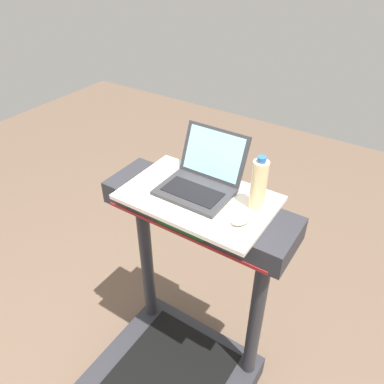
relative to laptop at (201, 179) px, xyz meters
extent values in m
cylinder|color=#28282D|center=(-0.32, -0.06, -0.63)|extent=(0.07, 0.07, 0.91)
cylinder|color=#28282D|center=(0.36, -0.06, -0.63)|extent=(0.07, 0.07, 0.91)
cube|color=#28282D|center=(0.02, -0.06, -0.12)|extent=(0.90, 0.28, 0.11)
cube|color=#0C3F19|center=(0.02, -0.20, -0.12)|extent=(0.24, 0.01, 0.06)
cube|color=maroon|center=(0.02, -0.20, -0.17)|extent=(0.81, 0.00, 0.02)
cube|color=beige|center=(0.02, -0.06, -0.06)|extent=(0.66, 0.42, 0.02)
cube|color=#2D2D30|center=(0.00, -0.05, -0.04)|extent=(0.31, 0.23, 0.02)
cube|color=black|center=(0.00, -0.07, -0.03)|extent=(0.26, 0.13, 0.00)
cube|color=#2D2D30|center=(0.00, 0.11, 0.08)|extent=(0.31, 0.09, 0.22)
cube|color=#8CCCF2|center=(0.00, 0.10, 0.08)|extent=(0.28, 0.08, 0.19)
ellipsoid|color=#B2B2B7|center=(0.26, -0.11, -0.03)|extent=(0.09, 0.11, 0.03)
cylinder|color=beige|center=(0.27, 0.01, 0.06)|extent=(0.07, 0.07, 0.22)
cylinder|color=#2659A5|center=(0.27, 0.01, 0.18)|extent=(0.04, 0.04, 0.02)
camera|label=1|loc=(0.73, -1.18, 0.92)|focal=35.23mm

